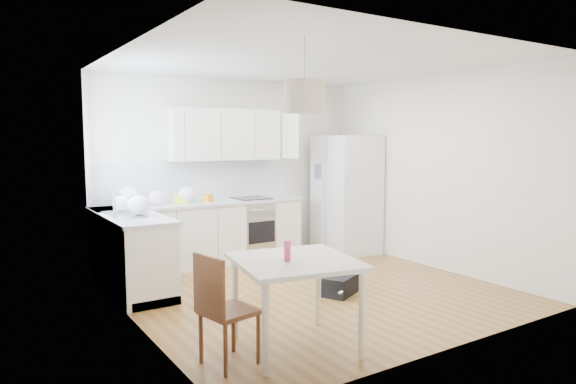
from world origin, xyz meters
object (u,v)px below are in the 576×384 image
object	(u,v)px
refrigerator	(347,194)
gym_bag	(340,284)
dining_table	(295,269)
dining_chair	(229,309)

from	to	relation	value
refrigerator	gym_bag	world-z (taller)	refrigerator
refrigerator	dining_table	distance (m)	3.94
dining_table	gym_bag	xyz separation A→B (m)	(1.30, 1.01, -0.59)
refrigerator	gym_bag	bearing A→B (deg)	-129.16
refrigerator	gym_bag	distance (m)	2.45
refrigerator	dining_chair	xyz separation A→B (m)	(-3.44, -2.73, -0.47)
dining_table	dining_chair	distance (m)	0.67
refrigerator	dining_table	world-z (taller)	refrigerator
dining_table	dining_chair	bearing A→B (deg)	-170.42
dining_chair	refrigerator	bearing A→B (deg)	27.37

